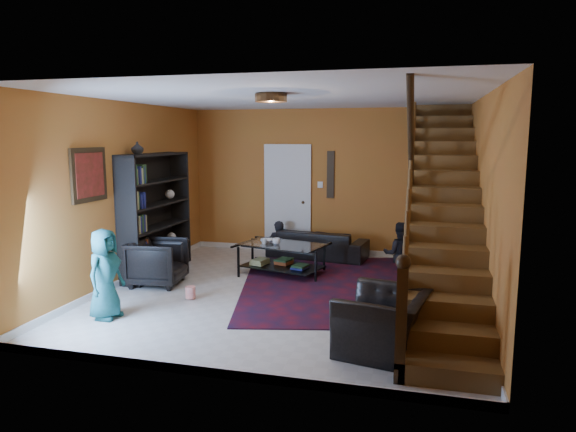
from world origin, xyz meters
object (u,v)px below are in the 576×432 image
Objects in this scene: armchair_left at (158,262)px; coffee_table at (282,256)px; bookshelf at (156,216)px; armchair_right at (384,322)px; sofa at (317,244)px.

coffee_table is (1.70, 1.08, -0.06)m from armchair_left.
armchair_right is at bearing -30.67° from bookshelf.
armchair_left reaches higher than armchair_right.
armchair_right is at bearing -122.01° from armchair_left.
sofa reaches higher than coffee_table.
bookshelf reaches higher than armchair_right.
armchair_right is 0.66× the size of coffee_table.
sofa is at bearing -147.67° from armchair_right.
armchair_left is (0.35, -0.66, -0.61)m from bookshelf.
bookshelf is 2.20m from coffee_table.
coffee_table is at bearing 82.22° from sofa.
armchair_right reaches higher than sofa.
armchair_right reaches higher than coffee_table.
bookshelf is at bearing 21.40° from armchair_left.
armchair_right is (3.55, -1.66, -0.03)m from armchair_left.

